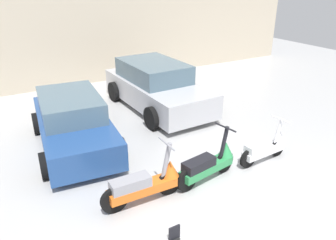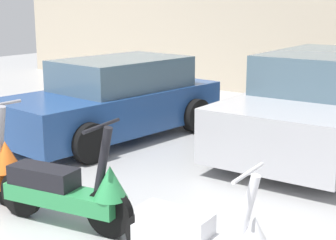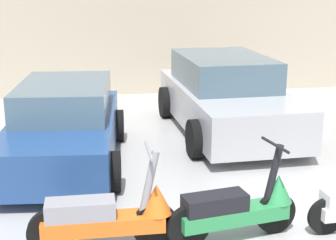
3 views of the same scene
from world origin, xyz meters
The scene contains 5 objects.
wall_back centered at (0.00, 8.96, 1.95)m, with size 19.60×0.12×3.89m, color beige.
scooter_front_left centered at (-1.47, 1.14, 0.40)m, with size 1.62×0.58×1.13m.
scooter_front_right centered at (-0.03, 1.15, 0.39)m, with size 1.56×0.61×1.09m.
car_rear_left centered at (-2.02, 4.04, 0.61)m, with size 2.09×3.88×1.27m.
car_rear_center centered at (0.97, 5.33, 0.69)m, with size 2.15×4.30×1.44m.
Camera 3 is at (-1.69, -3.94, 2.86)m, focal length 55.00 mm.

